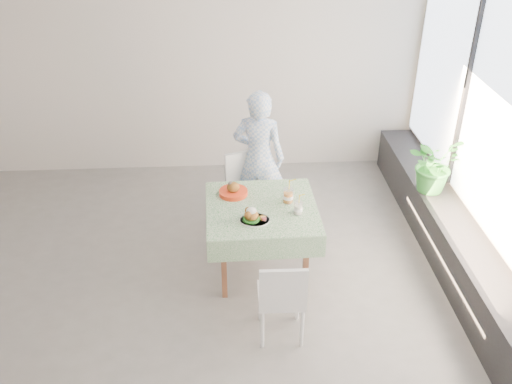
{
  "coord_description": "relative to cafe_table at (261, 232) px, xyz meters",
  "views": [
    {
      "loc": [
        0.55,
        -4.35,
        3.6
      ],
      "look_at": [
        0.82,
        0.26,
        0.88
      ],
      "focal_mm": 40.0,
      "sensor_mm": 36.0,
      "label": 1
    }
  ],
  "objects": [
    {
      "name": "wall_back",
      "position": [
        -0.87,
        2.29,
        0.94
      ],
      "size": [
        6.0,
        0.02,
        2.8
      ],
      "primitive_type": "cube",
      "color": "beige",
      "rests_on": "ground"
    },
    {
      "name": "window_ledge",
      "position": [
        1.93,
        -0.21,
        -0.21
      ],
      "size": [
        0.4,
        4.8,
        0.5
      ],
      "primitive_type": "cube",
      "color": "black",
      "rests_on": "ground"
    },
    {
      "name": "chair_near",
      "position": [
        0.11,
        -0.91,
        -0.21
      ],
      "size": [
        0.39,
        0.39,
        0.82
      ],
      "color": "white",
      "rests_on": "ground"
    },
    {
      "name": "floor",
      "position": [
        -0.87,
        -0.21,
        -0.46
      ],
      "size": [
        6.0,
        6.0,
        0.0
      ],
      "primitive_type": "plane",
      "color": "slate",
      "rests_on": "ground"
    },
    {
      "name": "second_dish",
      "position": [
        -0.26,
        0.25,
        0.32
      ],
      "size": [
        0.28,
        0.28,
        0.13
      ],
      "color": "red",
      "rests_on": "cafe_table"
    },
    {
      "name": "juice_cup_lemonade",
      "position": [
        0.33,
        -0.13,
        0.34
      ],
      "size": [
        0.09,
        0.09,
        0.24
      ],
      "color": "white",
      "rests_on": "cafe_table"
    },
    {
      "name": "chair_far",
      "position": [
        -0.09,
        0.84,
        -0.2
      ],
      "size": [
        0.51,
        0.51,
        0.84
      ],
      "color": "white",
      "rests_on": "ground"
    },
    {
      "name": "diner",
      "position": [
        0.04,
        0.96,
        0.31
      ],
      "size": [
        0.64,
        0.5,
        1.55
      ],
      "primitive_type": "imported",
      "rotation": [
        0.0,
        0.0,
        2.89
      ],
      "color": "#8FB3E5",
      "rests_on": "ground"
    },
    {
      "name": "main_dish",
      "position": [
        -0.09,
        -0.24,
        0.33
      ],
      "size": [
        0.28,
        0.28,
        0.14
      ],
      "color": "white",
      "rests_on": "cafe_table"
    },
    {
      "name": "juice_cup_orange",
      "position": [
        0.26,
        0.08,
        0.35
      ],
      "size": [
        0.1,
        0.1,
        0.29
      ],
      "color": "white",
      "rests_on": "cafe_table"
    },
    {
      "name": "wall_right",
      "position": [
        2.13,
        -0.21,
        0.94
      ],
      "size": [
        0.02,
        5.0,
        2.8
      ],
      "primitive_type": "cube",
      "color": "beige",
      "rests_on": "ground"
    },
    {
      "name": "potted_plant",
      "position": [
        1.87,
        0.64,
        0.35
      ],
      "size": [
        0.73,
        0.71,
        0.62
      ],
      "primitive_type": "imported",
      "rotation": [
        0.0,
        0.0,
        0.55
      ],
      "color": "#2D7928",
      "rests_on": "window_ledge"
    },
    {
      "name": "cafe_table",
      "position": [
        0.0,
        0.0,
        0.0
      ],
      "size": [
        1.06,
        1.06,
        0.74
      ],
      "color": "brown",
      "rests_on": "ground"
    },
    {
      "name": "window_pane",
      "position": [
        2.1,
        -0.21,
        1.19
      ],
      "size": [
        0.01,
        4.8,
        2.18
      ],
      "primitive_type": "cube",
      "color": "#D1E0F9",
      "rests_on": "ground"
    }
  ]
}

